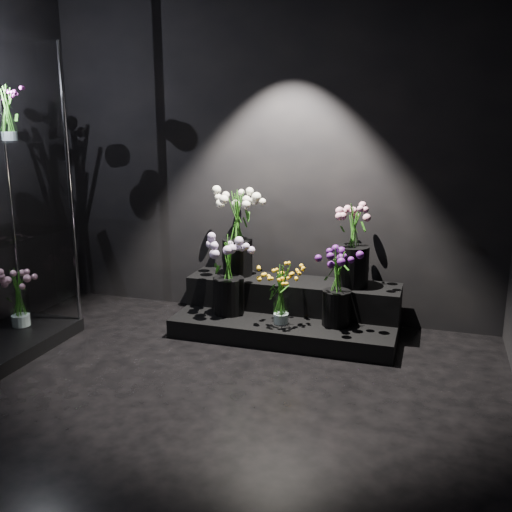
% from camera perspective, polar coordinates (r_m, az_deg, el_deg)
% --- Properties ---
extents(floor, '(4.00, 4.00, 0.00)m').
position_cam_1_polar(floor, '(3.56, -8.34, -15.87)').
color(floor, black).
rests_on(floor, ground).
extents(wall_back, '(4.00, 0.00, 4.00)m').
position_cam_1_polar(wall_back, '(4.98, 1.27, 9.75)').
color(wall_back, black).
rests_on(wall_back, floor).
extents(display_riser, '(1.80, 0.80, 0.40)m').
position_cam_1_polar(display_riser, '(4.81, 3.34, -5.47)').
color(display_riser, black).
rests_on(display_riser, floor).
extents(bouquet_orange_bells, '(0.33, 0.33, 0.50)m').
position_cam_1_polar(bouquet_orange_bells, '(4.48, 2.55, -3.58)').
color(bouquet_orange_bells, white).
rests_on(bouquet_orange_bells, display_riser).
extents(bouquet_lilac, '(0.42, 0.42, 0.66)m').
position_cam_1_polar(bouquet_lilac, '(4.69, -2.78, -1.29)').
color(bouquet_lilac, black).
rests_on(bouquet_lilac, display_riser).
extents(bouquet_purple, '(0.38, 0.38, 0.62)m').
position_cam_1_polar(bouquet_purple, '(4.47, 8.14, -2.49)').
color(bouquet_purple, black).
rests_on(bouquet_purple, display_riser).
extents(bouquet_cream_roses, '(0.39, 0.39, 0.73)m').
position_cam_1_polar(bouquet_cream_roses, '(4.92, -1.89, 2.79)').
color(bouquet_cream_roses, black).
rests_on(bouquet_cream_roses, display_riser).
extents(bouquet_pink_roses, '(0.43, 0.43, 0.68)m').
position_cam_1_polar(bouquet_pink_roses, '(4.65, 9.69, 1.56)').
color(bouquet_pink_roses, black).
rests_on(bouquet_pink_roses, display_riser).
extents(bouquet_case_magenta, '(0.26, 0.26, 0.40)m').
position_cam_1_polar(bouquet_case_magenta, '(4.64, -23.64, 13.05)').
color(bouquet_case_magenta, white).
rests_on(bouquet_case_magenta, display_case).
extents(bouquet_case_base_pink, '(0.34, 0.34, 0.48)m').
position_cam_1_polar(bouquet_case_base_pink, '(4.94, -22.66, -3.74)').
color(bouquet_case_base_pink, white).
rests_on(bouquet_case_base_pink, display_case).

